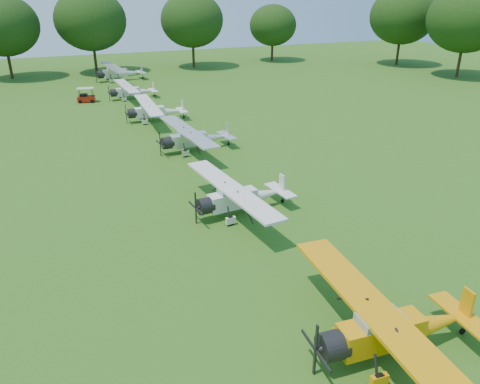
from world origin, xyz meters
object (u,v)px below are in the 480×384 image
object	(u,v)px
aircraft_4	(194,137)
golf_cart	(86,97)
aircraft_6	(131,90)
aircraft_3	(240,196)
aircraft_5	(154,110)
aircraft_7	(118,72)
aircraft_2	(393,327)

from	to	relation	value
aircraft_4	golf_cart	distance (m)	23.67
aircraft_4	aircraft_6	world-z (taller)	aircraft_4
aircraft_3	golf_cart	distance (m)	35.86
aircraft_5	golf_cart	xyz separation A→B (m)	(-5.81, 11.75, -0.59)
aircraft_6	aircraft_5	bearing A→B (deg)	-90.74
aircraft_3	aircraft_7	world-z (taller)	aircraft_7
aircraft_7	golf_cart	xyz separation A→B (m)	(-6.01, -12.67, -0.77)
golf_cart	aircraft_4	bearing A→B (deg)	-61.58
aircraft_5	golf_cart	world-z (taller)	aircraft_5
aircraft_5	golf_cart	bearing A→B (deg)	118.42
aircraft_2	aircraft_3	xyz separation A→B (m)	(-0.69, 13.59, -0.11)
aircraft_2	aircraft_5	xyz separation A→B (m)	(-0.67, 37.23, -0.14)
aircraft_2	aircraft_3	bearing A→B (deg)	96.68
aircraft_2	aircraft_7	world-z (taller)	aircraft_7
aircraft_2	aircraft_7	xyz separation A→B (m)	(-0.46, 61.65, 0.04)
aircraft_4	aircraft_6	bearing A→B (deg)	88.71
aircraft_4	aircraft_5	bearing A→B (deg)	90.51
aircraft_7	golf_cart	size ratio (longest dim) A/B	5.28
aircraft_2	aircraft_4	world-z (taller)	aircraft_2
aircraft_3	aircraft_5	world-z (taller)	aircraft_3
aircraft_3	aircraft_6	world-z (taller)	aircraft_3
aircraft_6	aircraft_4	bearing A→B (deg)	-89.02
aircraft_7	aircraft_5	bearing A→B (deg)	-95.44
aircraft_5	aircraft_7	size ratio (longest dim) A/B	0.87
aircraft_6	aircraft_7	distance (m)	12.98
aircraft_4	aircraft_5	xyz separation A→B (m)	(-0.97, 10.92, -0.05)
aircraft_5	aircraft_7	distance (m)	24.42
aircraft_4	aircraft_6	xyz separation A→B (m)	(-1.29, 22.38, -0.12)
aircraft_2	aircraft_3	world-z (taller)	aircraft_2
aircraft_7	golf_cart	world-z (taller)	aircraft_7
aircraft_3	golf_cart	xyz separation A→B (m)	(-5.78, 35.39, -0.62)
aircraft_5	aircraft_6	size ratio (longest dim) A/B	1.06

